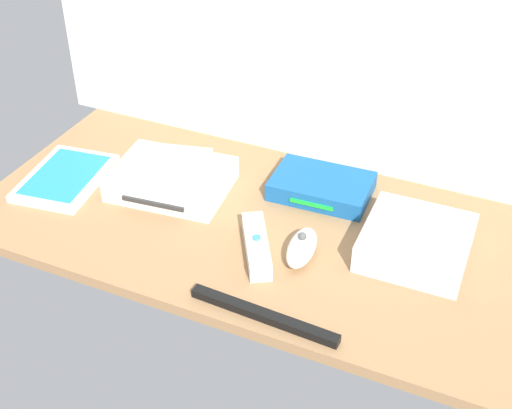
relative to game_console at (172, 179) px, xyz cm
name	(u,v)px	position (x,y,z in cm)	size (l,w,h in cm)	color
ground_plane	(256,227)	(18.69, -3.17, -3.20)	(100.00, 48.00, 2.00)	#936D47
back_wall	(313,0)	(18.69, 21.43, 29.80)	(110.00, 1.20, 64.00)	silver
game_console	(172,179)	(0.00, 0.00, 0.00)	(22.48, 18.05, 4.40)	white
mini_computer	(416,242)	(46.26, -0.26, 0.44)	(17.27, 17.27, 5.30)	silver
game_case	(65,178)	(-19.96, -6.03, -1.44)	(15.94, 20.60, 1.56)	white
network_router	(322,186)	(26.16, 9.94, -0.50)	(18.48, 12.92, 3.40)	#145193
remote_wand	(257,246)	(22.11, -10.60, -0.69)	(10.52, 14.62, 3.40)	white
remote_nunchuk	(302,248)	(29.36, -8.63, -0.16)	(5.19, 10.32, 5.10)	white
remote_classic_pad	(170,160)	(-0.81, 1.33, 3.21)	(15.87, 11.13, 2.40)	white
sensor_bar	(264,315)	(29.34, -24.17, -1.50)	(24.00, 1.80, 1.40)	black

